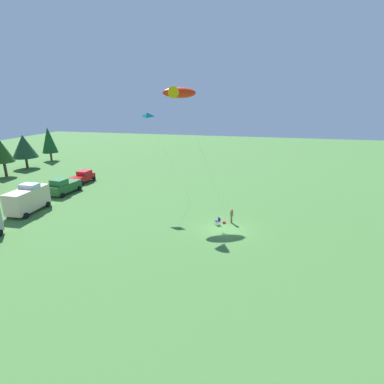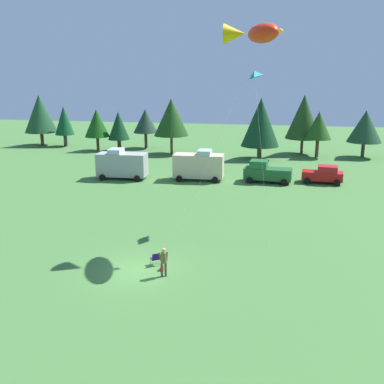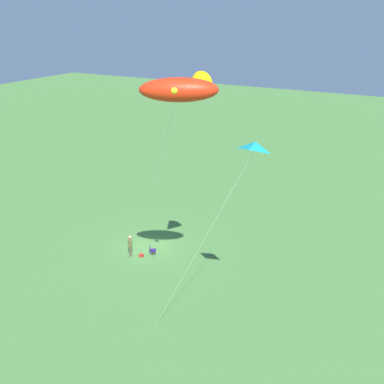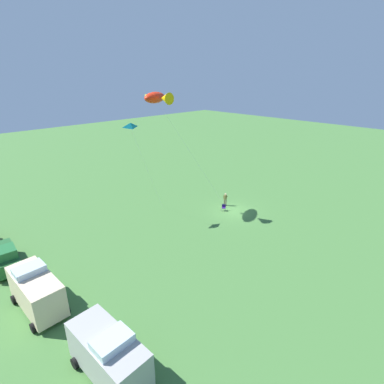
{
  "view_description": "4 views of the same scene",
  "coord_description": "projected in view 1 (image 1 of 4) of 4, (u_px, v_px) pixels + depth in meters",
  "views": [
    {
      "loc": [
        -29.03,
        -3.33,
        13.21
      ],
      "look_at": [
        -0.97,
        3.34,
        4.12
      ],
      "focal_mm": 28.0,
      "sensor_mm": 36.0,
      "label": 1
    },
    {
      "loc": [
        7.83,
        -23.57,
        11.34
      ],
      "look_at": [
        2.5,
        4.05,
        3.89
      ],
      "focal_mm": 42.0,
      "sensor_mm": 36.0,
      "label": 2
    },
    {
      "loc": [
        25.87,
        17.75,
        17.4
      ],
      "look_at": [
        0.02,
        3.9,
        5.52
      ],
      "focal_mm": 42.0,
      "sensor_mm": 36.0,
      "label": 3
    },
    {
      "loc": [
        -20.98,
        27.98,
        16.28
      ],
      "look_at": [
        2.31,
        5.07,
        3.3
      ],
      "focal_mm": 28.0,
      "sensor_mm": 36.0,
      "label": 4
    }
  ],
  "objects": [
    {
      "name": "folding_chair",
      "position": [
        218.0,
        221.0,
        32.47
      ],
      "size": [
        0.67,
        0.67,
        0.82
      ],
      "rotation": [
        0.0,
        0.0,
        2.21
      ],
      "color": "#24115A",
      "rests_on": "ground"
    },
    {
      "name": "ground_plane",
      "position": [
        225.0,
        229.0,
        31.64
      ],
      "size": [
        160.0,
        160.0,
        0.0
      ],
      "primitive_type": "plane",
      "color": "#417235"
    },
    {
      "name": "backpack_on_grass",
      "position": [
        224.0,
        222.0,
        32.97
      ],
      "size": [
        0.26,
        0.35,
        0.22
      ],
      "primitive_type": "cube",
      "rotation": [
        0.0,
        0.0,
        1.7
      ],
      "color": "#B11E1B",
      "rests_on": "ground"
    },
    {
      "name": "person_kite_flyer",
      "position": [
        232.0,
        214.0,
        32.83
      ],
      "size": [
        0.56,
        0.44,
        1.74
      ],
      "rotation": [
        0.0,
        0.0,
        1.94
      ],
      "color": "brown",
      "rests_on": "ground"
    },
    {
      "name": "kite_delta_teal",
      "position": [
        147.0,
        115.0,
        36.03
      ],
      "size": [
        2.23,
        5.74,
        11.64
      ],
      "color": "teal",
      "rests_on": "ground"
    },
    {
      "name": "kite_large_fish",
      "position": [
        178.0,
        93.0,
        34.64
      ],
      "size": [
        6.5,
        9.06,
        14.43
      ],
      "color": "red",
      "rests_on": "ground"
    },
    {
      "name": "truck_green_flatbed",
      "position": [
        64.0,
        186.0,
        42.89
      ],
      "size": [
        5.15,
        2.74,
        2.34
      ],
      "rotation": [
        0.0,
        0.0,
        3.06
      ],
      "color": "#215729",
      "rests_on": "ground"
    },
    {
      "name": "van_camper_beige",
      "position": [
        28.0,
        199.0,
        35.89
      ],
      "size": [
        5.46,
        2.73,
        3.34
      ],
      "rotation": [
        0.0,
        0.0,
        0.03
      ],
      "color": "beige",
      "rests_on": "ground"
    },
    {
      "name": "car_red_sedan",
      "position": [
        83.0,
        177.0,
        48.67
      ],
      "size": [
        4.35,
        2.54,
        1.89
      ],
      "rotation": [
        0.0,
        0.0,
        -0.1
      ],
      "color": "red",
      "rests_on": "ground"
    }
  ]
}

